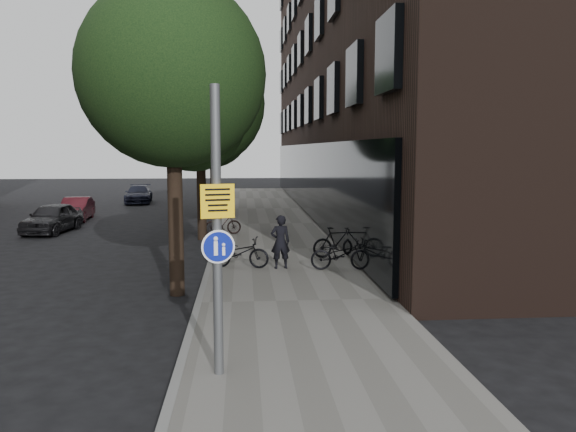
{
  "coord_description": "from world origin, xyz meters",
  "views": [
    {
      "loc": [
        -0.97,
        -9.07,
        3.55
      ],
      "look_at": [
        0.06,
        3.84,
        2.0
      ],
      "focal_mm": 35.0,
      "sensor_mm": 36.0,
      "label": 1
    }
  ],
  "objects": [
    {
      "name": "parked_car_far",
      "position": [
        -7.85,
        28.48,
        0.58
      ],
      "size": [
        2.04,
        4.16,
        1.17
      ],
      "primitive_type": "imported",
      "rotation": [
        0.0,
        0.0,
        0.1
      ],
      "color": "black",
      "rests_on": "ground"
    },
    {
      "name": "ground",
      "position": [
        0.0,
        0.0,
        0.0
      ],
      "size": [
        120.0,
        120.0,
        0.0
      ],
      "primitive_type": "plane",
      "color": "black",
      "rests_on": "ground"
    },
    {
      "name": "pedestrian",
      "position": [
        0.08,
        6.81,
        0.9
      ],
      "size": [
        0.61,
        0.44,
        1.55
      ],
      "primitive_type": "imported",
      "rotation": [
        0.0,
        0.0,
        3.27
      ],
      "color": "black",
      "rests_on": "sidewalk"
    },
    {
      "name": "building_right_dark_brick",
      "position": [
        8.5,
        22.0,
        9.0
      ],
      "size": [
        12.0,
        40.0,
        18.0
      ],
      "primitive_type": "cube",
      "color": "black",
      "rests_on": "ground"
    },
    {
      "name": "curb_edge",
      "position": [
        -2.0,
        10.0,
        0.07
      ],
      "size": [
        0.15,
        60.0,
        0.13
      ],
      "primitive_type": "cube",
      "color": "slate",
      "rests_on": "ground"
    },
    {
      "name": "parked_car_near",
      "position": [
        -9.1,
        15.36,
        0.63
      ],
      "size": [
        1.91,
        3.86,
        1.26
      ],
      "primitive_type": "imported",
      "rotation": [
        0.0,
        0.0,
        -0.11
      ],
      "color": "black",
      "rests_on": "ground"
    },
    {
      "name": "parked_bike_curb_near",
      "position": [
        -1.08,
        7.02,
        0.57
      ],
      "size": [
        1.8,
        1.0,
        0.9
      ],
      "primitive_type": "imported",
      "rotation": [
        0.0,
        0.0,
        1.32
      ],
      "color": "black",
      "rests_on": "sidewalk"
    },
    {
      "name": "parked_bike_curb_far",
      "position": [
        -1.8,
        13.43,
        0.56
      ],
      "size": [
        1.53,
        0.69,
        0.89
      ],
      "primitive_type": "imported",
      "rotation": [
        0.0,
        0.0,
        1.76
      ],
      "color": "black",
      "rests_on": "sidewalk"
    },
    {
      "name": "parked_bike_facade_near",
      "position": [
        1.79,
        6.49,
        0.57
      ],
      "size": [
        1.75,
        0.69,
        0.9
      ],
      "primitive_type": "imported",
      "rotation": [
        0.0,
        0.0,
        1.52
      ],
      "color": "black",
      "rests_on": "sidewalk"
    },
    {
      "name": "parked_bike_facade_far",
      "position": [
        2.0,
        8.36,
        0.61
      ],
      "size": [
        1.67,
        0.74,
        0.97
      ],
      "primitive_type": "imported",
      "rotation": [
        0.0,
        0.0,
        1.75
      ],
      "color": "black",
      "rests_on": "sidewalk"
    },
    {
      "name": "street_tree_far",
      "position": [
        -2.53,
        22.14,
        5.11
      ],
      "size": [
        5.0,
        5.0,
        7.8
      ],
      "color": "black",
      "rests_on": "ground"
    },
    {
      "name": "street_tree_near",
      "position": [
        -2.53,
        4.64,
        5.11
      ],
      "size": [
        4.4,
        4.4,
        7.5
      ],
      "color": "black",
      "rests_on": "ground"
    },
    {
      "name": "street_tree_mid",
      "position": [
        -2.53,
        13.14,
        5.11
      ],
      "size": [
        5.0,
        5.0,
        7.8
      ],
      "color": "black",
      "rests_on": "ground"
    },
    {
      "name": "parked_car_mid",
      "position": [
        -9.27,
        19.46,
        0.57
      ],
      "size": [
        1.49,
        3.57,
        1.15
      ],
      "primitive_type": "imported",
      "rotation": [
        0.0,
        0.0,
        0.08
      ],
      "color": "#4D161E",
      "rests_on": "ground"
    },
    {
      "name": "signpost",
      "position": [
        -1.37,
        -0.73,
        2.33
      ],
      "size": [
        0.5,
        0.15,
        4.37
      ],
      "rotation": [
        0.0,
        0.0,
        0.23
      ],
      "color": "#595B5E",
      "rests_on": "sidewalk"
    },
    {
      "name": "sidewalk",
      "position": [
        0.25,
        10.0,
        0.06
      ],
      "size": [
        4.5,
        60.0,
        0.12
      ],
      "primitive_type": "cube",
      "color": "slate",
      "rests_on": "ground"
    }
  ]
}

